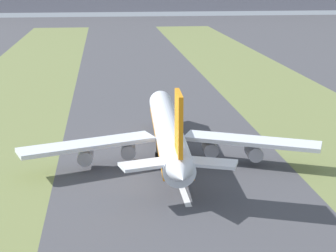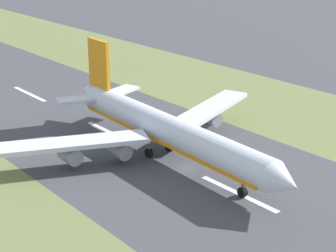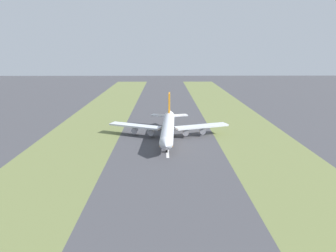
# 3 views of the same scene
# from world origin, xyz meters

# --- Properties ---
(ground_plane) EXTENTS (800.00, 800.00, 0.00)m
(ground_plane) POSITION_xyz_m (0.00, 0.00, 0.00)
(ground_plane) COLOR #424247
(grass_median_west) EXTENTS (40.00, 600.00, 0.01)m
(grass_median_west) POSITION_xyz_m (-45.00, 0.00, 0.00)
(grass_median_west) COLOR olive
(grass_median_west) RESTS_ON ground
(grass_median_east) EXTENTS (40.00, 600.00, 0.01)m
(grass_median_east) POSITION_xyz_m (45.00, 0.00, 0.00)
(grass_median_east) COLOR olive
(grass_median_east) RESTS_ON ground
(centreline_dash_near) EXTENTS (1.20, 18.00, 0.01)m
(centreline_dash_near) POSITION_xyz_m (0.00, -65.92, 0.01)
(centreline_dash_near) COLOR silver
(centreline_dash_near) RESTS_ON ground
(centreline_dash_mid) EXTENTS (1.20, 18.00, 0.01)m
(centreline_dash_mid) POSITION_xyz_m (0.00, -25.92, 0.01)
(centreline_dash_mid) COLOR silver
(centreline_dash_mid) RESTS_ON ground
(centreline_dash_far) EXTENTS (1.20, 18.00, 0.01)m
(centreline_dash_far) POSITION_xyz_m (0.00, 14.08, 0.01)
(centreline_dash_far) COLOR silver
(centreline_dash_far) RESTS_ON ground
(airplane_main_jet) EXTENTS (64.08, 67.17, 20.20)m
(airplane_main_jet) POSITION_xyz_m (-0.52, -7.82, 6.02)
(airplane_main_jet) COLOR silver
(airplane_main_jet) RESTS_ON ground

